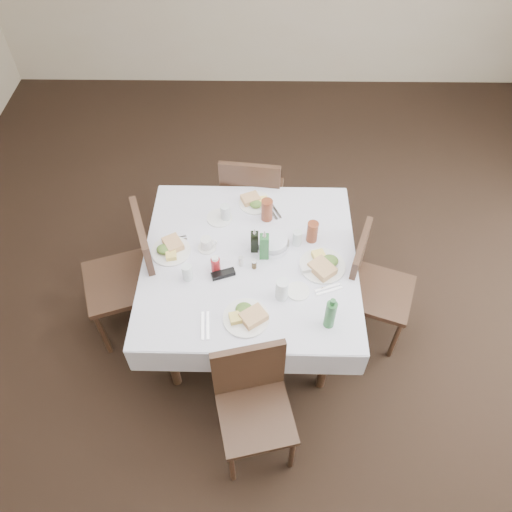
# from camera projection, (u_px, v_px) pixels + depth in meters

# --- Properties ---
(ground_plane) EXTENTS (7.00, 7.00, 0.00)m
(ground_plane) POSITION_uv_depth(u_px,v_px,m) (272.00, 334.00, 3.74)
(ground_plane) COLOR black
(room_shell) EXTENTS (6.04, 7.04, 2.80)m
(room_shell) POSITION_uv_depth(u_px,v_px,m) (281.00, 151.00, 2.42)
(room_shell) COLOR #BDAB8E
(room_shell) RESTS_ON ground
(dining_table) EXTENTS (1.39, 1.39, 0.76)m
(dining_table) POSITION_uv_depth(u_px,v_px,m) (250.00, 266.00, 3.28)
(dining_table) COLOR #322315
(dining_table) RESTS_ON ground
(chair_north) EXTENTS (0.50, 0.50, 0.95)m
(chair_north) POSITION_uv_depth(u_px,v_px,m) (252.00, 196.00, 3.91)
(chair_north) COLOR #322315
(chair_north) RESTS_ON ground
(chair_south) EXTENTS (0.50, 0.50, 0.89)m
(chair_south) POSITION_uv_depth(u_px,v_px,m) (252.00, 397.00, 2.88)
(chair_south) COLOR #322315
(chair_south) RESTS_ON ground
(chair_east) EXTENTS (0.55, 0.55, 0.91)m
(chair_east) POSITION_uv_depth(u_px,v_px,m) (369.00, 282.00, 3.40)
(chair_east) COLOR #322315
(chair_east) RESTS_ON ground
(chair_west) EXTENTS (0.61, 0.61, 1.01)m
(chair_west) POSITION_uv_depth(u_px,v_px,m) (133.00, 270.00, 3.39)
(chair_west) COLOR #322315
(chair_west) RESTS_ON ground
(meal_north) EXTENTS (0.24, 0.24, 0.05)m
(meal_north) POSITION_uv_depth(u_px,v_px,m) (255.00, 202.00, 3.53)
(meal_north) COLOR white
(meal_north) RESTS_ON dining_table
(meal_south) EXTENTS (0.27, 0.27, 0.06)m
(meal_south) POSITION_uv_depth(u_px,v_px,m) (247.00, 316.00, 2.91)
(meal_south) COLOR white
(meal_south) RESTS_ON dining_table
(meal_east) EXTENTS (0.29, 0.29, 0.06)m
(meal_east) POSITION_uv_depth(u_px,v_px,m) (323.00, 265.00, 3.15)
(meal_east) COLOR white
(meal_east) RESTS_ON dining_table
(meal_west) EXTENTS (0.26, 0.26, 0.06)m
(meal_west) POSITION_uv_depth(u_px,v_px,m) (170.00, 249.00, 3.24)
(meal_west) COLOR white
(meal_west) RESTS_ON dining_table
(side_plate_a) EXTENTS (0.18, 0.18, 0.01)m
(side_plate_a) POSITION_uv_depth(u_px,v_px,m) (219.00, 218.00, 3.44)
(side_plate_a) COLOR white
(side_plate_a) RESTS_ON dining_table
(side_plate_b) EXTENTS (0.14, 0.14, 0.01)m
(side_plate_b) POSITION_uv_depth(u_px,v_px,m) (298.00, 291.00, 3.05)
(side_plate_b) COLOR white
(side_plate_b) RESTS_ON dining_table
(water_n) EXTENTS (0.07, 0.07, 0.12)m
(water_n) POSITION_uv_depth(u_px,v_px,m) (225.00, 213.00, 3.40)
(water_n) COLOR silver
(water_n) RESTS_ON dining_table
(water_s) EXTENTS (0.08, 0.08, 0.15)m
(water_s) POSITION_uv_depth(u_px,v_px,m) (282.00, 289.00, 2.97)
(water_s) COLOR silver
(water_s) RESTS_ON dining_table
(water_e) EXTENTS (0.06, 0.06, 0.11)m
(water_e) POSITION_uv_depth(u_px,v_px,m) (297.00, 238.00, 3.26)
(water_e) COLOR silver
(water_e) RESTS_ON dining_table
(water_w) EXTENTS (0.06, 0.06, 0.12)m
(water_w) POSITION_uv_depth(u_px,v_px,m) (187.00, 272.00, 3.07)
(water_w) COLOR silver
(water_w) RESTS_ON dining_table
(iced_tea_a) EXTENTS (0.08, 0.08, 0.16)m
(iced_tea_a) POSITION_uv_depth(u_px,v_px,m) (267.00, 210.00, 3.39)
(iced_tea_a) COLOR brown
(iced_tea_a) RESTS_ON dining_table
(iced_tea_b) EXTENTS (0.07, 0.07, 0.15)m
(iced_tea_b) POSITION_uv_depth(u_px,v_px,m) (312.00, 232.00, 3.26)
(iced_tea_b) COLOR brown
(iced_tea_b) RESTS_ON dining_table
(bread_basket) EXTENTS (0.22, 0.22, 0.07)m
(bread_basket) POSITION_uv_depth(u_px,v_px,m) (272.00, 243.00, 3.26)
(bread_basket) COLOR silver
(bread_basket) RESTS_ON dining_table
(oil_cruet_dark) EXTENTS (0.05, 0.05, 0.20)m
(oil_cruet_dark) POSITION_uv_depth(u_px,v_px,m) (255.00, 241.00, 3.20)
(oil_cruet_dark) COLOR black
(oil_cruet_dark) RESTS_ON dining_table
(oil_cruet_green) EXTENTS (0.06, 0.06, 0.24)m
(oil_cruet_green) POSITION_uv_depth(u_px,v_px,m) (264.00, 246.00, 3.15)
(oil_cruet_green) COLOR #296932
(oil_cruet_green) RESTS_ON dining_table
(ketchup_bottle) EXTENTS (0.06, 0.06, 0.13)m
(ketchup_bottle) POSITION_uv_depth(u_px,v_px,m) (216.00, 264.00, 3.11)
(ketchup_bottle) COLOR maroon
(ketchup_bottle) RESTS_ON dining_table
(salt_shaker) EXTENTS (0.03, 0.03, 0.07)m
(salt_shaker) POSITION_uv_depth(u_px,v_px,m) (241.00, 261.00, 3.16)
(salt_shaker) COLOR white
(salt_shaker) RESTS_ON dining_table
(pepper_shaker) EXTENTS (0.03, 0.03, 0.07)m
(pepper_shaker) POSITION_uv_depth(u_px,v_px,m) (254.00, 264.00, 3.14)
(pepper_shaker) COLOR #3F311A
(pepper_shaker) RESTS_ON dining_table
(coffee_mug) EXTENTS (0.13, 0.12, 0.09)m
(coffee_mug) POSITION_uv_depth(u_px,v_px,m) (207.00, 244.00, 3.25)
(coffee_mug) COLOR white
(coffee_mug) RESTS_ON dining_table
(sunglasses) EXTENTS (0.16, 0.10, 0.03)m
(sunglasses) POSITION_uv_depth(u_px,v_px,m) (223.00, 274.00, 3.12)
(sunglasses) COLOR black
(sunglasses) RESTS_ON dining_table
(green_bottle) EXTENTS (0.06, 0.06, 0.24)m
(green_bottle) POSITION_uv_depth(u_px,v_px,m) (330.00, 314.00, 2.82)
(green_bottle) COLOR #296932
(green_bottle) RESTS_ON dining_table
(sugar_caddy) EXTENTS (0.10, 0.06, 0.04)m
(sugar_caddy) POSITION_uv_depth(u_px,v_px,m) (308.00, 269.00, 3.13)
(sugar_caddy) COLOR white
(sugar_caddy) RESTS_ON dining_table
(cutlery_n) EXTENTS (0.12, 0.19, 0.01)m
(cutlery_n) POSITION_uv_depth(u_px,v_px,m) (273.00, 210.00, 3.50)
(cutlery_n) COLOR silver
(cutlery_n) RESTS_ON dining_table
(cutlery_s) EXTENTS (0.06, 0.19, 0.01)m
(cutlery_s) POSITION_uv_depth(u_px,v_px,m) (205.00, 326.00, 2.89)
(cutlery_s) COLOR silver
(cutlery_s) RESTS_ON dining_table
(cutlery_e) EXTENTS (0.18, 0.10, 0.01)m
(cutlery_e) POSITION_uv_depth(u_px,v_px,m) (328.00, 289.00, 3.06)
(cutlery_e) COLOR silver
(cutlery_e) RESTS_ON dining_table
(cutlery_w) EXTENTS (0.17, 0.08, 0.01)m
(cutlery_w) POSITION_uv_depth(u_px,v_px,m) (175.00, 240.00, 3.32)
(cutlery_w) COLOR silver
(cutlery_w) RESTS_ON dining_table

